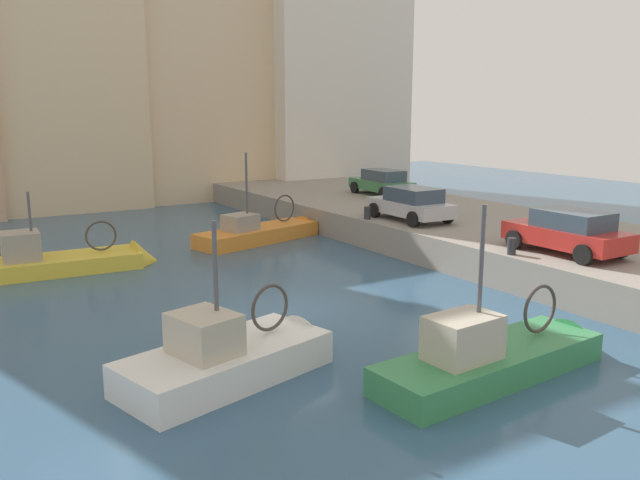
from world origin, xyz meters
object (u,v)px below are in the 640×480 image
Objects in this scene: parked_car_silver at (411,204)px; mooring_bollard_north at (367,213)px; parked_car_red at (568,232)px; mooring_bollard_mid at (512,246)px; fishing_boat_orange at (264,238)px; fishing_boat_green at (500,368)px; fishing_boat_yellow at (69,268)px; parked_car_green at (382,182)px; fishing_boat_white at (240,369)px.

mooring_bollard_north is at bearing 138.74° from parked_car_silver.
parked_car_red is (0.25, -7.64, 0.01)m from parked_car_silver.
mooring_bollard_mid is (-1.39, -6.78, -0.45)m from parked_car_silver.
parked_car_silver is at bearing -46.32° from fishing_boat_orange.
fishing_boat_green reaches higher than mooring_bollard_mid.
parked_car_green is at bearing 11.94° from fishing_boat_yellow.
parked_car_silver is (4.56, -4.78, 1.82)m from fishing_boat_orange.
mooring_bollard_mid is at bearing -101.62° from parked_car_silver.
parked_car_red reaches higher than parked_car_silver.
fishing_boat_orange is at bearing 82.00° from fishing_boat_green.
fishing_boat_orange is at bearing 133.68° from parked_car_silver.
fishing_boat_green is 13.46m from parked_car_silver.
fishing_boat_green is 0.97× the size of fishing_boat_orange.
fishing_boat_green is at bearing -119.94° from parked_car_green.
parked_car_silver is at bearing -118.42° from parked_car_green.
fishing_boat_yellow is at bearing -171.85° from fishing_boat_orange.
mooring_bollard_mid is (3.17, -11.55, 1.38)m from fishing_boat_orange.
fishing_boat_white reaches higher than mooring_bollard_mid.
parked_car_silver reaches higher than mooring_bollard_mid.
fishing_boat_white is 10.69m from mooring_bollard_mid.
parked_car_silver is (6.84, 11.45, 1.79)m from fishing_boat_green.
fishing_boat_yellow is at bearing 168.93° from mooring_bollard_north.
parked_car_red is at bearing 3.60° from fishing_boat_white.
fishing_boat_green is at bearing -113.27° from mooring_bollard_north.
parked_car_green is at bearing 61.58° from parked_car_silver.
mooring_bollard_north is (-1.64, 8.86, -0.46)m from parked_car_red.
fishing_boat_green is 21.54m from parked_car_green.
parked_car_red reaches higher than mooring_bollard_north.
fishing_boat_yellow is at bearing 138.91° from mooring_bollard_mid.
fishing_boat_white is (1.35, -11.94, -0.00)m from fishing_boat_yellow.
fishing_boat_orange reaches higher than parked_car_red.
parked_car_red is 1.91m from mooring_bollard_mid.
parked_car_silver is at bearing -14.98° from fishing_boat_yellow.
fishing_boat_green is at bearing -120.86° from parked_car_silver.
parked_car_silver is (13.22, -3.54, 1.80)m from fishing_boat_yellow.
mooring_bollard_north is at bearing -131.60° from parked_car_green.
fishing_boat_white is 1.44× the size of parked_car_silver.
fishing_boat_white is at bearing -176.40° from parked_car_red.
fishing_boat_white reaches higher than parked_car_red.
mooring_bollard_north is at bearing -48.28° from fishing_boat_orange.
parked_car_red is at bearing 28.27° from fishing_boat_green.
parked_car_green is at bearing 15.73° from fishing_boat_orange.
fishing_boat_yellow reaches higher than parked_car_red.
fishing_boat_green reaches higher than mooring_bollard_north.
fishing_boat_green is 12.34× the size of mooring_bollard_north.
fishing_boat_white is 14.29m from mooring_bollard_north.
fishing_boat_yellow is at bearing -168.06° from parked_car_green.
parked_car_green is at bearing 48.40° from mooring_bollard_north.
parked_car_silver is 0.95× the size of parked_car_green.
mooring_bollard_mid is at bearing 8.80° from fishing_boat_white.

